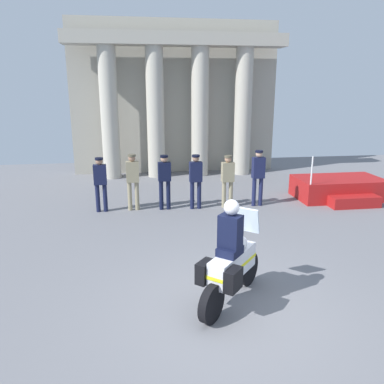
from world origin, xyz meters
TOP-DOWN VIEW (x-y plane):
  - ground_plane at (0.00, 0.00)m, footprint 28.00×28.00m
  - colonnade_backdrop at (0.23, 10.94)m, footprint 8.90×1.57m
  - reviewing_stand at (5.26, 6.09)m, footprint 2.88×2.11m
  - officer_in_row_0 at (-2.62, 5.80)m, footprint 0.39×0.24m
  - officer_in_row_1 at (-1.66, 5.81)m, footprint 0.39×0.24m
  - officer_in_row_2 at (-0.70, 5.75)m, footprint 0.39×0.24m
  - officer_in_row_3 at (0.25, 5.68)m, footprint 0.39×0.24m
  - officer_in_row_4 at (1.26, 5.67)m, footprint 0.39×0.24m
  - officer_in_row_5 at (2.25, 5.71)m, footprint 0.39×0.24m
  - motorcycle_with_rider at (0.01, 0.22)m, footprint 1.45×1.67m

SIDE VIEW (x-z plane):
  - ground_plane at x=0.00m, z-range 0.00..0.00m
  - reviewing_stand at x=5.26m, z-range -0.46..1.14m
  - motorcycle_with_rider at x=0.01m, z-range -0.16..1.74m
  - officer_in_row_4 at x=1.26m, z-range 0.15..1.81m
  - officer_in_row_0 at x=-2.62m, z-range 0.15..1.82m
  - officer_in_row_3 at x=0.25m, z-range 0.15..1.85m
  - officer_in_row_2 at x=-0.70m, z-range 0.16..1.86m
  - officer_in_row_1 at x=-1.66m, z-range 0.16..1.90m
  - officer_in_row_5 at x=2.25m, z-range 0.16..1.95m
  - colonnade_backdrop at x=0.23m, z-range 0.09..6.53m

